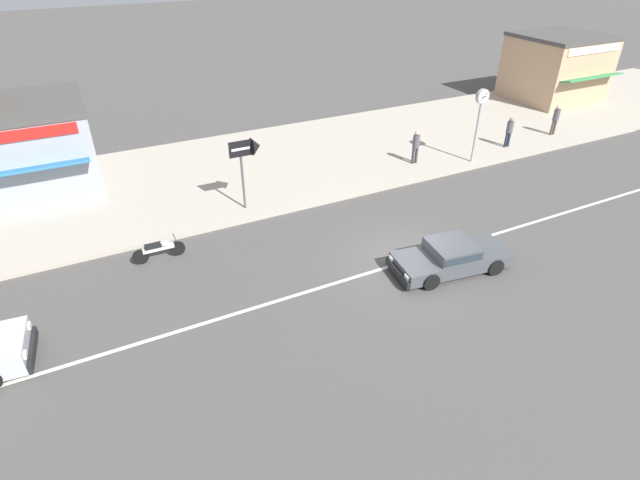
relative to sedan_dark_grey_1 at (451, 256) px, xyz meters
The scene contains 12 objects.
ground_plane 1.56m from the sedan_dark_grey_1, 134.09° to the left, with size 160.00×160.00×0.00m, color #4C4947.
lane_centre_stripe 1.56m from the sedan_dark_grey_1, 134.09° to the left, with size 50.40×0.14×0.01m, color silver.
kerb_strip 11.34m from the sedan_dark_grey_1, 95.18° to the left, with size 68.00×10.00×0.15m, color #ADA393.
sedan_dark_grey_1 is the anchor object (origin of this frame).
motorcycle_0 10.42m from the sedan_dark_grey_1, 149.99° to the left, with size 1.87×0.56×0.80m.
street_clock 10.08m from the sedan_dark_grey_1, 44.57° to the left, with size 0.71×0.22×3.68m.
arrow_signboard 8.84m from the sedan_dark_grey_1, 121.91° to the left, with size 1.31×0.71×3.03m.
pedestrian_near_clock 12.60m from the sedan_dark_grey_1, 37.12° to the left, with size 0.34×0.34×1.62m.
pedestrian_by_shop 9.08m from the sedan_dark_grey_1, 62.19° to the left, with size 0.34×0.34×1.69m.
pedestrian_far_end 15.86m from the sedan_dark_grey_1, 29.63° to the left, with size 0.34×0.34×1.71m.
shopfront_corner_warung 23.47m from the sedan_dark_grey_1, 34.11° to the left, with size 5.54×5.81×4.22m.
shopfront_far_kios 18.80m from the sedan_dark_grey_1, 134.05° to the left, with size 5.78×6.16×3.87m.
Camera 1 is at (-9.55, -11.93, 10.26)m, focal length 28.00 mm.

